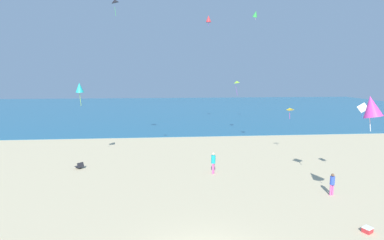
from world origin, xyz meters
name	(u,v)px	position (x,y,z in m)	size (l,w,h in m)	color
ground_plane	(188,178)	(0.00, 10.00, 0.00)	(120.00, 120.00, 0.00)	#C6B58C
ocean_water	(174,108)	(0.00, 53.84, 0.03)	(120.00, 60.00, 0.05)	#236084
beach_chair_near_camera	(80,166)	(-8.41, 12.83, 0.23)	(0.81, 0.82, 0.52)	black
cooler_box	(367,230)	(7.94, 2.11, 0.13)	(0.54, 0.51, 0.25)	red
person_0	(332,183)	(8.64, 6.29, 0.80)	(0.33, 0.33, 1.39)	#D8599E
person_2	(213,161)	(1.98, 10.81, 0.94)	(0.43, 0.43, 1.63)	#D8599E
kite_lime	(237,82)	(6.93, 24.48, 6.53)	(0.61, 0.78, 1.77)	#99DB33
kite_green	(255,14)	(9.66, 26.67, 14.90)	(0.74, 0.95, 1.19)	green
kite_black	(114,1)	(-5.96, 17.42, 13.82)	(0.94, 0.96, 1.45)	black
kite_magenta	(372,107)	(8.30, 3.10, 5.86)	(1.28, 1.34, 1.78)	#DB3DA8
kite_white	(363,108)	(11.19, 7.69, 5.24)	(0.50, 0.57, 1.07)	white
kite_teal	(80,88)	(-8.48, 14.29, 6.34)	(0.89, 0.90, 1.89)	#1EADAD
kite_yellow	(290,109)	(9.64, 15.16, 4.31)	(0.57, 0.46, 1.09)	yellow
kite_red	(209,19)	(4.01, 28.42, 14.55)	(0.97, 0.98, 1.38)	red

